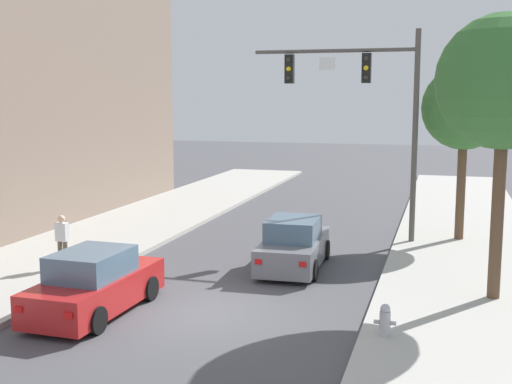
% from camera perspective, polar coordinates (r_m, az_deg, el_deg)
% --- Properties ---
extents(ground_plane, '(120.00, 120.00, 0.00)m').
position_cam_1_polar(ground_plane, '(16.58, -4.72, -10.40)').
color(ground_plane, '#4C4C51').
extents(sidewalk_right, '(5.00, 60.00, 0.15)m').
position_cam_1_polar(sidewalk_right, '(15.57, 18.74, -11.78)').
color(sidewalk_right, '#B2AFA8').
rests_on(sidewalk_right, ground).
extents(traffic_signal_mast, '(5.97, 0.38, 7.50)m').
position_cam_1_polar(traffic_signal_mast, '(23.92, 9.82, 8.19)').
color(traffic_signal_mast, '#514C47').
rests_on(traffic_signal_mast, sidewalk_right).
extents(car_lead_grey, '(1.96, 4.30, 1.60)m').
position_cam_1_polar(car_lead_grey, '(20.43, 3.34, -4.69)').
color(car_lead_grey, slate).
rests_on(car_lead_grey, ground).
extents(car_following_red, '(1.93, 4.28, 1.60)m').
position_cam_1_polar(car_following_red, '(16.73, -13.89, -7.86)').
color(car_following_red, '#B21E1E').
rests_on(car_following_red, ground).
extents(pedestrian_sidewalk_left_walker, '(0.36, 0.22, 1.64)m').
position_cam_1_polar(pedestrian_sidewalk_left_walker, '(20.58, -16.56, -3.96)').
color(pedestrian_sidewalk_left_walker, brown).
rests_on(pedestrian_sidewalk_left_walker, sidewalk_left).
extents(fire_hydrant, '(0.48, 0.24, 0.72)m').
position_cam_1_polar(fire_hydrant, '(14.70, 11.19, -10.92)').
color(fire_hydrant, '#B2B2B7').
rests_on(fire_hydrant, sidewalk_right).
extents(street_tree_nearest, '(3.39, 3.39, 7.23)m').
position_cam_1_polar(street_tree_nearest, '(17.49, 20.88, 8.89)').
color(street_tree_nearest, brown).
rests_on(street_tree_nearest, sidewalk_right).
extents(street_tree_second, '(3.02, 3.02, 6.30)m').
position_cam_1_polar(street_tree_second, '(24.63, 17.74, 6.95)').
color(street_tree_second, brown).
rests_on(street_tree_second, sidewalk_right).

